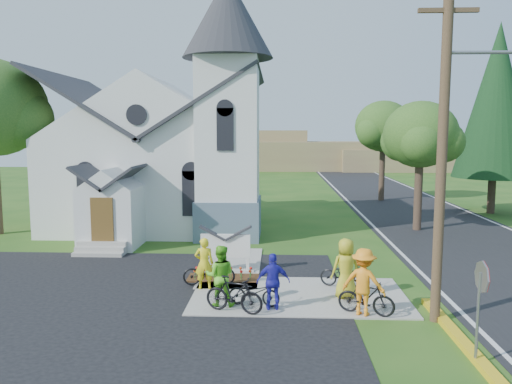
{
  "coord_description": "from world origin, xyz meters",
  "views": [
    {
      "loc": [
        0.76,
        -15.45,
        5.38
      ],
      "look_at": [
        -0.1,
        5.0,
        2.91
      ],
      "focal_mm": 35.0,
      "sensor_mm": 36.0,
      "label": 1
    }
  ],
  "objects_px": {
    "cyclist_2": "(273,281)",
    "cyclist_3": "(364,282)",
    "utility_pole": "(445,131)",
    "cyclist_0": "(204,263)",
    "church_sign": "(225,246)",
    "cyclist_1": "(220,276)",
    "bike_1": "(234,294)",
    "bike_2": "(254,292)",
    "bike_3": "(366,298)",
    "bike_4": "(345,275)",
    "bike_0": "(209,272)",
    "stop_sign": "(481,290)",
    "cyclist_4": "(346,268)"
  },
  "relations": [
    {
      "from": "church_sign",
      "to": "cyclist_4",
      "type": "xyz_separation_m",
      "value": [
        4.19,
        -2.91,
        -0.0
      ]
    },
    {
      "from": "bike_0",
      "to": "cyclist_1",
      "type": "height_order",
      "value": "cyclist_1"
    },
    {
      "from": "cyclist_1",
      "to": "bike_1",
      "type": "distance_m",
      "value": 0.86
    },
    {
      "from": "cyclist_2",
      "to": "bike_3",
      "type": "distance_m",
      "value": 2.77
    },
    {
      "from": "bike_1",
      "to": "bike_3",
      "type": "relative_size",
      "value": 1.08
    },
    {
      "from": "church_sign",
      "to": "bike_2",
      "type": "distance_m",
      "value": 4.04
    },
    {
      "from": "cyclist_2",
      "to": "church_sign",
      "type": "bearing_deg",
      "value": -69.52
    },
    {
      "from": "bike_4",
      "to": "bike_3",
      "type": "bearing_deg",
      "value": -149.84
    },
    {
      "from": "bike_0",
      "to": "cyclist_2",
      "type": "height_order",
      "value": "cyclist_2"
    },
    {
      "from": "church_sign",
      "to": "stop_sign",
      "type": "xyz_separation_m",
      "value": [
        6.63,
        -7.4,
        0.75
      ]
    },
    {
      "from": "stop_sign",
      "to": "bike_3",
      "type": "relative_size",
      "value": 1.47
    },
    {
      "from": "stop_sign",
      "to": "cyclist_0",
      "type": "distance_m",
      "value": 8.87
    },
    {
      "from": "cyclist_0",
      "to": "cyclist_3",
      "type": "xyz_separation_m",
      "value": [
        5.01,
        -2.2,
        0.1
      ]
    },
    {
      "from": "cyclist_3",
      "to": "bike_1",
      "type": "bearing_deg",
      "value": 24.39
    },
    {
      "from": "stop_sign",
      "to": "cyclist_1",
      "type": "height_order",
      "value": "stop_sign"
    },
    {
      "from": "stop_sign",
      "to": "cyclist_4",
      "type": "xyz_separation_m",
      "value": [
        -2.44,
        4.49,
        -0.76
      ]
    },
    {
      "from": "church_sign",
      "to": "cyclist_1",
      "type": "bearing_deg",
      "value": -86.54
    },
    {
      "from": "bike_0",
      "to": "cyclist_2",
      "type": "relative_size",
      "value": 1.06
    },
    {
      "from": "bike_1",
      "to": "cyclist_3",
      "type": "distance_m",
      "value": 3.83
    },
    {
      "from": "church_sign",
      "to": "cyclist_4",
      "type": "distance_m",
      "value": 5.1
    },
    {
      "from": "cyclist_2",
      "to": "cyclist_3",
      "type": "xyz_separation_m",
      "value": [
        2.64,
        -0.32,
        0.13
      ]
    },
    {
      "from": "bike_1",
      "to": "bike_0",
      "type": "bearing_deg",
      "value": 41.7
    },
    {
      "from": "church_sign",
      "to": "cyclist_1",
      "type": "distance_m",
      "value": 3.81
    },
    {
      "from": "church_sign",
      "to": "cyclist_0",
      "type": "relative_size",
      "value": 1.24
    },
    {
      "from": "bike_1",
      "to": "cyclist_2",
      "type": "height_order",
      "value": "cyclist_2"
    },
    {
      "from": "cyclist_1",
      "to": "bike_0",
      "type": "bearing_deg",
      "value": -73.31
    },
    {
      "from": "bike_1",
      "to": "cyclist_1",
      "type": "bearing_deg",
      "value": 57.48
    },
    {
      "from": "bike_4",
      "to": "utility_pole",
      "type": "bearing_deg",
      "value": -117.53
    },
    {
      "from": "utility_pole",
      "to": "bike_1",
      "type": "height_order",
      "value": "utility_pole"
    },
    {
      "from": "cyclist_0",
      "to": "bike_1",
      "type": "bearing_deg",
      "value": 111.93
    },
    {
      "from": "stop_sign",
      "to": "bike_4",
      "type": "height_order",
      "value": "stop_sign"
    },
    {
      "from": "utility_pole",
      "to": "cyclist_1",
      "type": "relative_size",
      "value": 5.29
    },
    {
      "from": "church_sign",
      "to": "cyclist_3",
      "type": "relative_size",
      "value": 1.11
    },
    {
      "from": "stop_sign",
      "to": "cyclist_0",
      "type": "height_order",
      "value": "stop_sign"
    },
    {
      "from": "bike_2",
      "to": "bike_3",
      "type": "distance_m",
      "value": 3.38
    },
    {
      "from": "cyclist_0",
      "to": "bike_2",
      "type": "relative_size",
      "value": 1.1
    },
    {
      "from": "cyclist_0",
      "to": "cyclist_3",
      "type": "distance_m",
      "value": 5.47
    },
    {
      "from": "cyclist_0",
      "to": "cyclist_2",
      "type": "distance_m",
      "value": 3.02
    },
    {
      "from": "utility_pole",
      "to": "church_sign",
      "type": "bearing_deg",
      "value": 144.4
    },
    {
      "from": "cyclist_1",
      "to": "bike_1",
      "type": "xyz_separation_m",
      "value": [
        0.48,
        -0.6,
        -0.4
      ]
    },
    {
      "from": "stop_sign",
      "to": "bike_0",
      "type": "bearing_deg",
      "value": 141.34
    },
    {
      "from": "cyclist_2",
      "to": "cyclist_3",
      "type": "relative_size",
      "value": 0.87
    },
    {
      "from": "stop_sign",
      "to": "cyclist_4",
      "type": "distance_m",
      "value": 5.17
    },
    {
      "from": "utility_pole",
      "to": "cyclist_3",
      "type": "relative_size",
      "value": 5.06
    },
    {
      "from": "utility_pole",
      "to": "cyclist_0",
      "type": "distance_m",
      "value": 8.72
    },
    {
      "from": "bike_2",
      "to": "bike_4",
      "type": "relative_size",
      "value": 0.92
    },
    {
      "from": "bike_1",
      "to": "bike_4",
      "type": "xyz_separation_m",
      "value": [
        3.6,
        2.5,
        -0.09
      ]
    },
    {
      "from": "stop_sign",
      "to": "bike_0",
      "type": "relative_size",
      "value": 1.36
    },
    {
      "from": "bike_2",
      "to": "cyclist_3",
      "type": "distance_m",
      "value": 3.34
    },
    {
      "from": "bike_2",
      "to": "bike_3",
      "type": "height_order",
      "value": "bike_3"
    }
  ]
}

